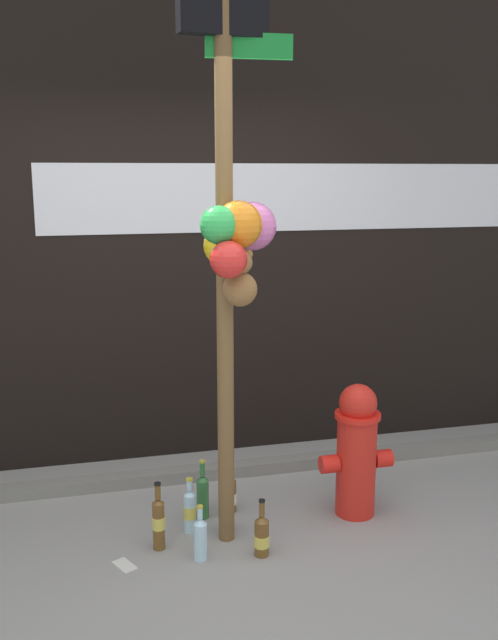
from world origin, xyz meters
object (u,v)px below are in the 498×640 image
at_px(bottle_1, 190,510).
at_px(bottle_4, 262,535).
at_px(bottle_2, 203,495).
at_px(bottle_3, 159,522).
at_px(bottle_6, 230,494).
at_px(memorial_post, 232,216).
at_px(fire_hydrant, 357,449).
at_px(bottle_5, 226,511).
at_px(bottle_0, 200,538).

relative_size(bottle_1, bottle_4, 1.02).
bearing_deg(bottle_1, bottle_2, 55.35).
xyz_separation_m(bottle_3, bottle_6, (0.46, 0.32, -0.05)).
xyz_separation_m(memorial_post, fire_hydrant, (0.75, 0.11, -1.35)).
bearing_deg(bottle_3, fire_hydrant, 5.79).
distance_m(bottle_1, bottle_4, 0.47).
height_order(memorial_post, bottle_3, memorial_post).
bearing_deg(bottle_6, bottle_5, -107.77).
bearing_deg(bottle_1, bottle_3, -143.70).
bearing_deg(bottle_0, bottle_2, 77.91).
distance_m(fire_hydrant, bottle_1, 1.01).
distance_m(bottle_1, bottle_5, 0.20).
relative_size(bottle_0, bottle_1, 0.94).
bearing_deg(bottle_0, fire_hydrant, 15.89).
bearing_deg(bottle_2, memorial_post, -65.68).
bearing_deg(bottle_5, bottle_3, -165.65).
distance_m(bottle_3, bottle_6, 0.56).
xyz_separation_m(bottle_3, bottle_5, (0.39, 0.10, -0.03)).
height_order(bottle_5, bottle_6, bottle_5).
relative_size(bottle_1, bottle_6, 1.10).
bearing_deg(bottle_1, fire_hydrant, -1.27).
bearing_deg(bottle_3, bottle_1, 36.30).
xyz_separation_m(bottle_1, bottle_5, (0.20, -0.04, -0.01)).
xyz_separation_m(bottle_2, bottle_4, (0.22, -0.48, -0.03)).
bearing_deg(bottle_0, bottle_1, 90.92).
relative_size(fire_hydrant, bottle_1, 2.48).
bearing_deg(bottle_5, bottle_1, 168.10).
height_order(memorial_post, fire_hydrant, memorial_post).
relative_size(bottle_3, bottle_4, 1.20).
height_order(memorial_post, bottle_1, memorial_post).
height_order(bottle_1, bottle_3, bottle_3).
xyz_separation_m(bottle_1, bottle_2, (0.10, 0.14, 0.01)).
bearing_deg(fire_hydrant, bottle_3, -174.21).
bearing_deg(bottle_1, bottle_4, -46.34).
height_order(bottle_2, bottle_6, bottle_2).
height_order(bottle_1, bottle_6, bottle_1).
bearing_deg(bottle_5, bottle_2, 117.47).
bearing_deg(bottle_0, memorial_post, 38.25).
bearing_deg(bottle_5, bottle_4, -66.85).
bearing_deg(memorial_post, bottle_1, 150.21).
bearing_deg(memorial_post, bottle_0, -141.75).
height_order(bottle_3, bottle_5, bottle_3).
height_order(bottle_0, bottle_5, bottle_5).
distance_m(memorial_post, bottle_6, 1.67).
distance_m(bottle_4, bottle_6, 0.52).
distance_m(bottle_2, bottle_5, 0.21).
height_order(memorial_post, bottle_5, memorial_post).
xyz_separation_m(fire_hydrant, bottle_2, (-0.87, 0.17, -0.26)).
height_order(bottle_4, bottle_6, bottle_4).
bearing_deg(bottle_2, fire_hydrant, -10.69).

